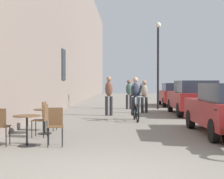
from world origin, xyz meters
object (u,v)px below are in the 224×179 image
Objects in this scene: cyclist_on_bicycle at (136,100)px; street_lamp at (158,54)px; parked_car_third at (174,94)px; cafe_table_mid at (45,116)px; cafe_table_near at (27,124)px; cafe_chair_near_toward_wall at (0,124)px; parked_car_second at (193,97)px; pedestrian_near at (109,93)px; pedestrian_mid at (144,95)px; cafe_chair_mid_toward_street at (48,114)px; cafe_chair_near_toward_street at (55,124)px; cafe_chair_mid_toward_wall at (42,118)px; pedestrian_far at (129,93)px.

cyclist_on_bicycle is 6.64m from street_lamp.
cyclist_on_bicycle reaches higher than parked_car_third.
cafe_table_mid is 13.55m from parked_car_third.
cafe_chair_near_toward_wall is at bearing -172.90° from cafe_table_near.
parked_car_second is at bearing 56.37° from cafe_table_near.
pedestrian_near is 1.11× the size of pedestrian_mid.
cafe_chair_mid_toward_street is 5.31m from pedestrian_near.
cafe_table_near is 0.81× the size of cafe_chair_near_toward_street.
cafe_table_near is 2.66m from cafe_chair_mid_toward_street.
cyclist_on_bicycle is (2.67, 4.33, 0.29)m from cafe_chair_mid_toward_wall.
pedestrian_near reaches higher than cafe_chair_mid_toward_wall.
parked_car_third is (5.42, 13.00, 0.24)m from cafe_chair_mid_toward_wall.
pedestrian_mid reaches higher than cafe_chair_near_toward_wall.
pedestrian_far is (2.53, 11.58, 0.41)m from cafe_table_near.
pedestrian_near is 0.36× the size of street_lamp.
cafe_chair_mid_toward_wall is at bearing 65.01° from cafe_chair_near_toward_wall.
cafe_table_mid is at bearing -83.89° from cafe_chair_mid_toward_street.
pedestrian_mid reaches higher than cafe_table_near.
parked_car_second reaches higher than cafe_table_mid.
cafe_chair_mid_toward_wall is 0.56× the size of pedestrian_mid.
street_lamp is at bearing 64.71° from cafe_chair_mid_toward_street.
street_lamp is at bearing 68.33° from cafe_chair_mid_toward_wall.
cafe_table_near is 0.41× the size of pedestrian_near.
pedestrian_near is 1.07× the size of pedestrian_far.
pedestrian_near is (-1.14, 2.00, 0.19)m from cyclist_on_bicycle.
pedestrian_mid is 5.66m from parked_car_third.
parked_car_second is at bearing -90.10° from parked_car_third.
cafe_chair_near_toward_wall is 12.99m from street_lamp.
parked_car_second is (1.28, -3.51, -2.29)m from street_lamp.
cafe_table_mid is 0.41× the size of cyclist_on_bicycle.
cafe_table_near is 12.70m from street_lamp.
parked_car_second is at bearing 48.73° from cafe_table_mid.
street_lamp is at bearing 73.18° from cafe_chair_near_toward_street.
cafe_table_near is at bearing -102.31° from pedestrian_far.
parked_car_third reaches higher than cafe_table_near.
pedestrian_mid reaches higher than cafe_table_mid.
cyclist_on_bicycle is 3.74m from parked_car_second.
parked_car_second is at bearing -22.71° from pedestrian_mid.
pedestrian_near is at bearing 71.46° from cafe_chair_mid_toward_street.
pedestrian_far is at bearing 91.85° from cyclist_on_bicycle.
cafe_chair_mid_toward_wall is 8.44m from pedestrian_mid.
cafe_chair_near_toward_street and cafe_chair_mid_toward_wall have the same top height.
pedestrian_mid is at bearing 67.23° from cafe_chair_near_toward_wall.
cafe_chair_mid_toward_wall is at bearing -112.64° from parked_car_third.
street_lamp is (4.17, 11.72, 2.59)m from cafe_table_near.
cafe_chair_mid_toward_street is (-0.11, 2.66, -0.00)m from cafe_table_near.
cafe_chair_mid_toward_street reaches higher than cafe_table_near.
pedestrian_mid is (3.29, 7.18, 0.38)m from cafe_table_mid.
pedestrian_near is 0.40× the size of parked_car_second.
pedestrian_near is at bearing 76.44° from cafe_chair_mid_toward_wall.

